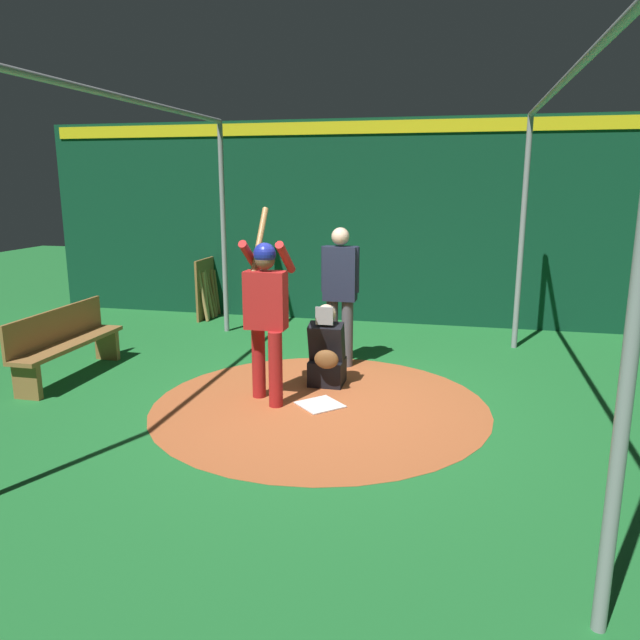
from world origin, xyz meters
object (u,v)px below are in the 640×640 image
object	(u,v)px
home_plate	(320,405)
catcher	(327,354)
umpire	(340,289)
bat_rack	(211,289)
batter	(266,307)
bench	(65,342)

from	to	relation	value
home_plate	catcher	bearing A→B (deg)	-173.70
umpire	bat_rack	world-z (taller)	umpire
home_plate	umpire	size ratio (longest dim) A/B	0.23
bat_rack	umpire	bearing A→B (deg)	48.68
home_plate	batter	distance (m)	1.21
batter	catcher	world-z (taller)	batter
catcher	bat_rack	world-z (taller)	bat_rack
catcher	umpire	size ratio (longest dim) A/B	0.54
umpire	bench	world-z (taller)	umpire
bat_rack	bench	distance (m)	3.73
bat_rack	home_plate	bearing A→B (deg)	36.22
umpire	bench	xyz separation A→B (m)	(1.22, -3.19, -0.57)
bat_rack	catcher	bearing A→B (deg)	40.72
catcher	bat_rack	size ratio (longest dim) A/B	0.83
batter	catcher	size ratio (longest dim) A/B	2.13
home_plate	bench	bearing A→B (deg)	-94.72
batter	bat_rack	xyz separation A→B (m)	(-3.97, -2.32, -0.57)
catcher	bench	bearing A→B (deg)	-82.66
catcher	home_plate	bearing A→B (deg)	6.30
batter	umpire	world-z (taller)	batter
umpire	bench	size ratio (longest dim) A/B	0.98
bench	umpire	bearing A→B (deg)	110.96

